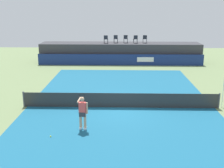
{
  "coord_description": "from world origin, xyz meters",
  "views": [
    {
      "loc": [
        -0.07,
        -17.24,
        6.26
      ],
      "look_at": [
        -0.59,
        2.0,
        1.0
      ],
      "focal_mm": 45.89,
      "sensor_mm": 36.0,
      "label": 1
    }
  ],
  "objects": [
    {
      "name": "spectator_chair_far_left",
      "position": [
        -1.63,
        15.04,
        2.69
      ],
      "size": [
        0.45,
        0.45,
        0.89
      ],
      "color": "#1E232D",
      "rests_on": "spectator_platform"
    },
    {
      "name": "spectator_chair_left",
      "position": [
        -0.53,
        15.38,
        2.69
      ],
      "size": [
        0.47,
        0.47,
        0.89
      ],
      "color": "#1E232D",
      "rests_on": "spectator_platform"
    },
    {
      "name": "tennis_ball",
      "position": [
        -3.46,
        -4.38,
        0.04
      ],
      "size": [
        0.07,
        0.07,
        0.07
      ],
      "primitive_type": "sphere",
      "color": "#D8EA33",
      "rests_on": "court_inner"
    },
    {
      "name": "spectator_chair_center",
      "position": [
        0.6,
        15.44,
        2.69
      ],
      "size": [
        0.47,
        0.47,
        0.89
      ],
      "color": "#1E232D",
      "rests_on": "spectator_platform"
    },
    {
      "name": "spectator_chair_right",
      "position": [
        1.7,
        15.22,
        2.69
      ],
      "size": [
        0.47,
        0.47,
        0.89
      ],
      "color": "#1E232D",
      "rests_on": "spectator_platform"
    },
    {
      "name": "sponsor_wall",
      "position": [
        0.01,
        13.5,
        0.6
      ],
      "size": [
        18.0,
        0.22,
        1.2
      ],
      "color": "navy",
      "rests_on": "ground"
    },
    {
      "name": "spectator_platform",
      "position": [
        0.0,
        15.3,
        1.1
      ],
      "size": [
        18.0,
        2.8,
        2.2
      ],
      "primitive_type": "cube",
      "color": "#38383D",
      "rests_on": "ground"
    },
    {
      "name": "tennis_net",
      "position": [
        0.0,
        0.0,
        0.47
      ],
      "size": [
        12.4,
        0.02,
        0.95
      ],
      "primitive_type": "cube",
      "color": "#2D2D2D",
      "rests_on": "ground"
    },
    {
      "name": "net_post_near",
      "position": [
        -6.2,
        0.0,
        0.5
      ],
      "size": [
        0.1,
        0.1,
        1.0
      ],
      "primitive_type": "cylinder",
      "color": "#4C4C51",
      "rests_on": "ground"
    },
    {
      "name": "tennis_player",
      "position": [
        -1.98,
        -3.34,
        0.96
      ],
      "size": [
        0.6,
        1.18,
        1.77
      ],
      "color": "white",
      "rests_on": "court_inner"
    },
    {
      "name": "spectator_chair_far_right",
      "position": [
        2.77,
        15.39,
        2.69
      ],
      "size": [
        0.46,
        0.46,
        0.89
      ],
      "color": "#1E232D",
      "rests_on": "spectator_platform"
    },
    {
      "name": "court_inner",
      "position": [
        0.0,
        0.0,
        0.0
      ],
      "size": [
        12.0,
        22.0,
        0.0
      ],
      "primitive_type": "cube",
      "color": "#16597A",
      "rests_on": "ground"
    },
    {
      "name": "net_post_far",
      "position": [
        6.2,
        0.0,
        0.5
      ],
      "size": [
        0.1,
        0.1,
        1.0
      ],
      "primitive_type": "cylinder",
      "color": "#4C4C51",
      "rests_on": "ground"
    },
    {
      "name": "ground_plane",
      "position": [
        0.0,
        3.0,
        0.0
      ],
      "size": [
        48.0,
        48.0,
        0.0
      ],
      "primitive_type": "plane",
      "color": "#6B7F51"
    }
  ]
}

